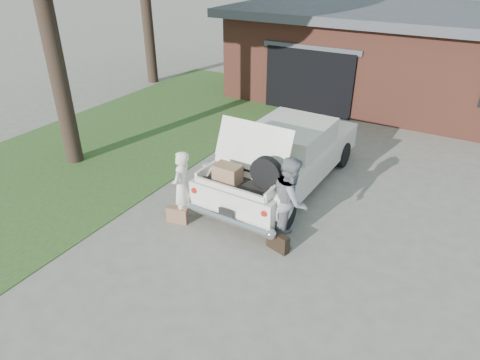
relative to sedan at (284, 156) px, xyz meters
The scene contains 8 objects.
ground 2.80m from the sedan, 90.54° to the right, with size 90.00×90.00×0.00m, color gray.
grass_strip 5.59m from the sedan, behind, with size 6.00×16.00×0.02m, color #2D4C1E.
house 8.88m from the sedan, 83.78° to the left, with size 12.80×7.80×3.30m.
sedan is the anchor object (origin of this frame).
woman_left 2.78m from the sedan, 115.84° to the right, with size 0.59×0.38×1.61m, color white.
woman_right 2.27m from the sedan, 62.08° to the right, with size 0.89×0.69×1.82m, color gray.
suitcase_left 3.01m from the sedan, 115.10° to the right, with size 0.46×0.15×0.36m, color #93654B.
suitcase_right 2.73m from the sedan, 67.06° to the right, with size 0.48×0.15×0.37m, color black.
Camera 1 is at (3.79, -5.96, 5.25)m, focal length 32.00 mm.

